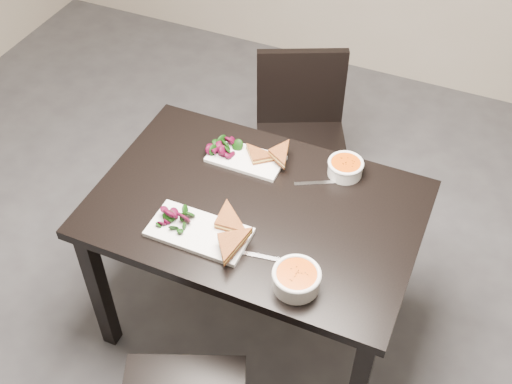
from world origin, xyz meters
TOP-DOWN VIEW (x-y plane):
  - table at (-0.06, 0.40)m, footprint 1.20×0.80m
  - chair_far at (-0.16, 1.18)m, footprint 0.56×0.56m
  - plate_near at (-0.19, 0.20)m, footprint 0.36×0.18m
  - sandwich_near at (-0.12, 0.21)m, footprint 0.19×0.15m
  - salad_near at (-0.29, 0.20)m, footprint 0.11×0.10m
  - soup_bowl_near at (0.21, 0.12)m, footprint 0.16×0.16m
  - cutlery_near at (0.08, 0.19)m, footprint 0.18×0.04m
  - plate_far at (-0.19, 0.61)m, footprint 0.30×0.15m
  - sandwich_far at (-0.13, 0.60)m, footprint 0.18×0.18m
  - salad_far at (-0.29, 0.61)m, footprint 0.09×0.08m
  - soup_bowl_far at (0.19, 0.69)m, footprint 0.14×0.14m
  - cutlery_far at (0.11, 0.60)m, footprint 0.17×0.10m

SIDE VIEW (x-z plane):
  - chair_far at x=-0.16m, z-range 0.06..0.91m
  - table at x=-0.06m, z-range 0.28..1.03m
  - cutlery_near at x=0.08m, z-range 0.75..0.75m
  - cutlery_far at x=0.11m, z-range 0.75..0.75m
  - plate_far at x=-0.19m, z-range 0.75..0.76m
  - plate_near at x=-0.19m, z-range 0.75..0.77m
  - salad_far at x=-0.29m, z-range 0.76..0.81m
  - soup_bowl_far at x=0.19m, z-range 0.75..0.82m
  - sandwich_far at x=-0.13m, z-range 0.76..0.81m
  - soup_bowl_near at x=0.21m, z-range 0.75..0.83m
  - salad_near at x=-0.29m, z-range 0.77..0.82m
  - sandwich_near at x=-0.12m, z-range 0.77..0.83m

